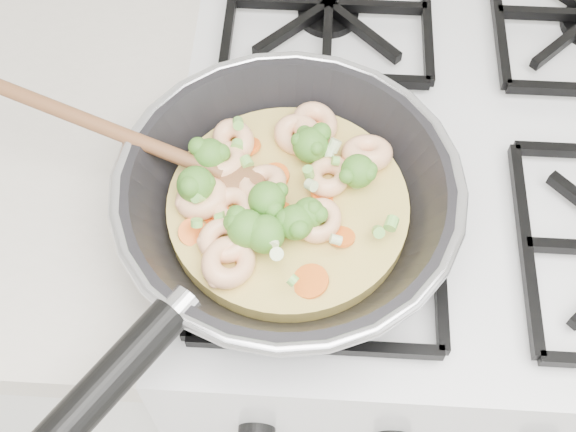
{
  "coord_description": "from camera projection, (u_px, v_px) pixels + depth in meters",
  "views": [
    {
      "loc": [
        -0.16,
        1.2,
        1.52
      ],
      "look_at": [
        -0.18,
        1.56,
        0.93
      ],
      "focal_mm": 46.98,
      "sensor_mm": 36.0,
      "label": 1
    }
  ],
  "objects": [
    {
      "name": "stove",
      "position": [
        409.0,
        302.0,
        1.16
      ],
      "size": [
        0.6,
        0.6,
        0.92
      ],
      "color": "white",
      "rests_on": "ground"
    },
    {
      "name": "skillet",
      "position": [
        281.0,
        202.0,
        0.67
      ],
      "size": [
        0.46,
        0.44,
        0.09
      ],
      "rotation": [
        0.0,
        0.0,
        -0.25
      ],
      "color": "black",
      "rests_on": "stove"
    }
  ]
}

